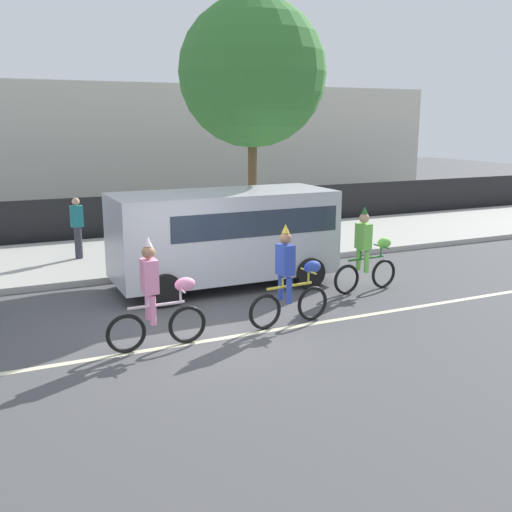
{
  "coord_description": "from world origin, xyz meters",
  "views": [
    {
      "loc": [
        -3.42,
        -9.75,
        3.73
      ],
      "look_at": [
        1.67,
        1.2,
        1.0
      ],
      "focal_mm": 42.0,
      "sensor_mm": 36.0,
      "label": 1
    }
  ],
  "objects_px": {
    "parade_cyclist_pink": "(157,300)",
    "pedestrian_onlooker": "(77,226)",
    "parked_van_silver": "(227,231)",
    "parade_cyclist_cobalt": "(290,281)",
    "parade_cyclist_lime": "(367,254)"
  },
  "relations": [
    {
      "from": "parade_cyclist_pink",
      "to": "pedestrian_onlooker",
      "type": "height_order",
      "value": "parade_cyclist_pink"
    },
    {
      "from": "parked_van_silver",
      "to": "pedestrian_onlooker",
      "type": "bearing_deg",
      "value": 127.02
    },
    {
      "from": "parade_cyclist_cobalt",
      "to": "parked_van_silver",
      "type": "height_order",
      "value": "parked_van_silver"
    },
    {
      "from": "parked_van_silver",
      "to": "pedestrian_onlooker",
      "type": "relative_size",
      "value": 3.09
    },
    {
      "from": "parade_cyclist_pink",
      "to": "parked_van_silver",
      "type": "distance_m",
      "value": 4.07
    },
    {
      "from": "parade_cyclist_cobalt",
      "to": "parked_van_silver",
      "type": "xyz_separation_m",
      "value": [
        -0.03,
        3.03,
        0.44
      ]
    },
    {
      "from": "parade_cyclist_pink",
      "to": "pedestrian_onlooker",
      "type": "relative_size",
      "value": 1.19
    },
    {
      "from": "parade_cyclist_pink",
      "to": "parade_cyclist_lime",
      "type": "xyz_separation_m",
      "value": [
        5.18,
        1.41,
        0.0
      ]
    },
    {
      "from": "parade_cyclist_cobalt",
      "to": "parade_cyclist_lime",
      "type": "height_order",
      "value": "same"
    },
    {
      "from": "parade_cyclist_pink",
      "to": "parade_cyclist_cobalt",
      "type": "height_order",
      "value": "same"
    },
    {
      "from": "parade_cyclist_lime",
      "to": "parked_van_silver",
      "type": "bearing_deg",
      "value": 146.56
    },
    {
      "from": "parade_cyclist_pink",
      "to": "parked_van_silver",
      "type": "xyz_separation_m",
      "value": [
        2.53,
        3.15,
        0.44
      ]
    },
    {
      "from": "parade_cyclist_cobalt",
      "to": "parade_cyclist_lime",
      "type": "bearing_deg",
      "value": 26.24
    },
    {
      "from": "parade_cyclist_pink",
      "to": "pedestrian_onlooker",
      "type": "distance_m",
      "value": 6.82
    },
    {
      "from": "parade_cyclist_pink",
      "to": "pedestrian_onlooker",
      "type": "bearing_deg",
      "value": 91.93
    }
  ]
}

